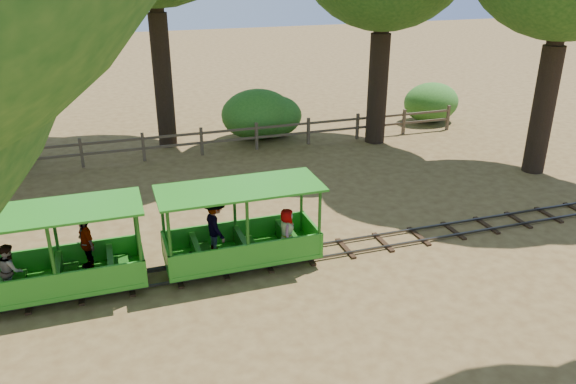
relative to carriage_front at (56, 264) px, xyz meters
name	(u,v)px	position (x,y,z in m)	size (l,w,h in m)	color
ground	(306,256)	(5.41, -0.01, -0.76)	(90.00, 90.00, 0.00)	olive
track	(307,253)	(5.41, -0.01, -0.70)	(22.00, 1.00, 0.10)	#3F3D3A
carriage_front	(56,264)	(0.00, 0.00, 0.00)	(3.55, 1.46, 1.84)	#29891E
carriage_rear	(239,235)	(3.81, 0.01, 0.04)	(3.55, 1.45, 1.84)	#29891E
fence	(229,137)	(5.41, 7.99, -0.19)	(18.10, 0.10, 1.00)	brown
shrub_mid_w	(257,114)	(6.80, 9.29, 0.19)	(2.75, 2.12, 1.91)	#2D6B1E
shrub_mid_e	(272,116)	(7.38, 9.29, 0.05)	(2.35, 1.81, 1.63)	#2D6B1E
shrub_east	(431,102)	(14.40, 9.29, 0.06)	(2.39, 1.84, 1.65)	#2D6B1E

